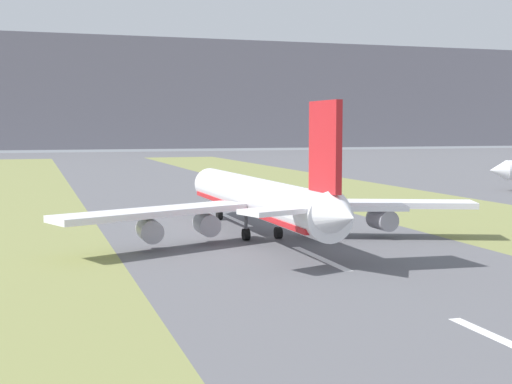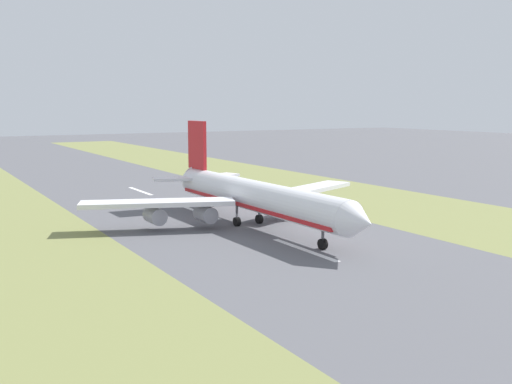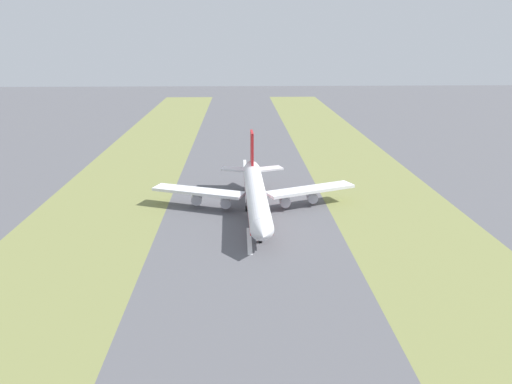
{
  "view_description": "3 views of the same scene",
  "coord_description": "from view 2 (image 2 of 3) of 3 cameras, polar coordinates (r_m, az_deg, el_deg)",
  "views": [
    {
      "loc": [
        -35.6,
        -102.7,
        17.0
      ],
      "look_at": [
        -2.44,
        2.33,
        7.0
      ],
      "focal_mm": 50.0,
      "sensor_mm": 36.0,
      "label": 1
    },
    {
      "loc": [
        55.7,
        101.67,
        23.59
      ],
      "look_at": [
        -2.44,
        2.33,
        7.0
      ],
      "focal_mm": 42.0,
      "sensor_mm": 36.0,
      "label": 2
    },
    {
      "loc": [
        2.53,
        142.54,
        50.88
      ],
      "look_at": [
        -2.44,
        2.33,
        7.0
      ],
      "focal_mm": 35.0,
      "sensor_mm": 36.0,
      "label": 3
    }
  ],
  "objects": [
    {
      "name": "centreline_dash_far",
      "position": [
        99.76,
        4.62,
        -5.5
      ],
      "size": [
        1.2,
        18.0,
        0.01
      ],
      "primitive_type": "cube",
      "color": "silver",
      "rests_on": "ground"
    },
    {
      "name": "centreline_dash_near",
      "position": [
        170.43,
        -10.96,
        0.1
      ],
      "size": [
        1.2,
        18.0,
        0.01
      ],
      "primitive_type": "cube",
      "color": "silver",
      "rests_on": "ground"
    },
    {
      "name": "airplane_main_jet",
      "position": [
        118.04,
        -0.48,
        -0.36
      ],
      "size": [
        64.13,
        67.09,
        20.2
      ],
      "color": "white",
      "rests_on": "ground"
    },
    {
      "name": "centreline_dash_mid",
      "position": [
        133.79,
        -5.24,
        -1.99
      ],
      "size": [
        1.2,
        18.0,
        0.01
      ],
      "primitive_type": "cube",
      "color": "silver",
      "rests_on": "ground"
    },
    {
      "name": "ground_plane",
      "position": [
        118.3,
        -1.59,
        -3.3
      ],
      "size": [
        800.0,
        800.0,
        0.0
      ],
      "primitive_type": "plane",
      "color": "#56565B"
    },
    {
      "name": "grass_median_west",
      "position": [
        145.02,
        14.2,
        -1.41
      ],
      "size": [
        40.0,
        600.0,
        0.01
      ],
      "primitive_type": "cube",
      "color": "olive",
      "rests_on": "ground"
    }
  ]
}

